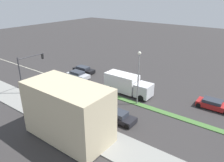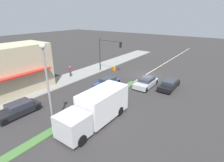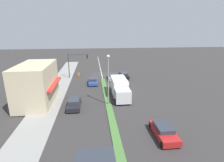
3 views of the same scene
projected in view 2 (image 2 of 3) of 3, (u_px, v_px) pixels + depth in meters
The scene contains 13 objects.
ground_plane at pixel (55, 130), 15.14m from camera, with size 160.00×160.00×0.00m, color #333030.
sidewalk_right at pixel (0, 103), 19.63m from camera, with size 4.00×73.00×0.12m, color gray.
lane_marking_center at pixel (145, 75), 28.83m from camera, with size 0.16×60.00×0.01m, color beige.
building_corner_store at pixel (10, 70), 21.31m from camera, with size 5.29×9.14×5.86m.
traffic_signal_main at pixel (106, 50), 28.91m from camera, with size 4.59×0.34×5.60m.
street_lamp at pixel (47, 78), 13.40m from camera, with size 0.44×0.44×7.37m.
pedestrian at pixel (70, 71), 27.64m from camera, with size 0.34×0.34×1.67m.
warning_aframe_sign at pixel (114, 69), 30.77m from camera, with size 0.45×0.53×0.84m.
delivery_truck at pixel (97, 108), 15.82m from camera, with size 2.44×7.50×2.87m.
coupe_blue at pixel (107, 82), 24.13m from camera, with size 1.80×3.96×1.23m.
suv_black at pixel (169, 84), 23.50m from camera, with size 1.75×4.41×1.15m.
sedan_silver at pixel (146, 82), 24.06m from camera, with size 1.90×4.30×1.24m.
sedan_dark at pixel (18, 109), 17.28m from camera, with size 1.80×4.08×1.26m.
Camera 2 is at (-11.40, 25.40, 9.35)m, focal length 28.00 mm.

